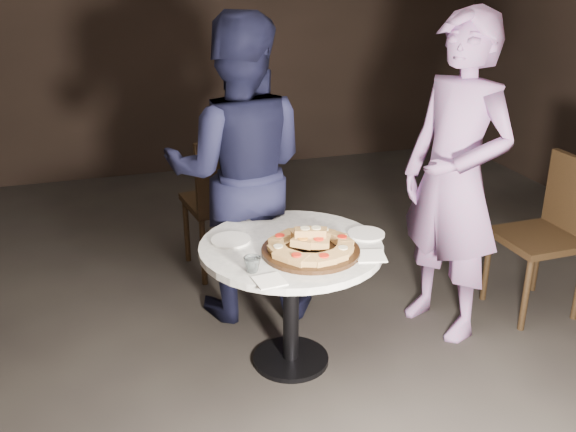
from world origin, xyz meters
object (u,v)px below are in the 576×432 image
Objects in this scene: table at (291,267)px; chair_right at (553,225)px; diner_navy at (239,171)px; focaccia_pile at (311,243)px; chair_far at (225,196)px; diner_teal at (455,180)px; serving_board at (311,251)px; water_glass at (252,264)px.

table is 1.11× the size of chair_right.
diner_navy reaches higher than chair_right.
chair_far is (-0.16, 1.22, -0.18)m from focaccia_pile.
chair_right is 1.84m from diner_navy.
focaccia_pile is (0.06, -0.12, 0.18)m from table.
diner_teal is at bearing 128.75° from chair_far.
table is 0.60× the size of diner_navy.
chair_far is at bearing 97.32° from focaccia_pile.
focaccia_pile is at bearing 90.16° from chair_far.
diner_navy reaches higher than serving_board.
chair_right is (1.72, -1.00, -0.02)m from chair_far.
chair_far reaches higher than focaccia_pile.
chair_right is 0.52× the size of diner_teal.
diner_teal reaches higher than focaccia_pile.
diner_navy is at bearing 102.85° from focaccia_pile.
diner_teal is at bearing 15.09° from water_glass.
focaccia_pile is 1.59m from chair_right.
chair_far is at bearing -75.91° from diner_navy.
focaccia_pile is 0.33m from water_glass.
chair_right is at bearing 70.02° from diner_teal.
diner_navy is (0.14, 0.85, 0.15)m from water_glass.
serving_board is 1.13× the size of focaccia_pile.
diner_teal is at bearing -91.21° from chair_right.
serving_board is at bearing -63.58° from table.
chair_right is (1.88, 0.32, -0.18)m from water_glass.
serving_board is 0.04m from focaccia_pile.
chair_right is 0.77m from diner_teal.
chair_far is 1.99m from chair_right.
focaccia_pile is at bearing 19.16° from water_glass.
diner_navy is (-0.17, 0.74, 0.14)m from focaccia_pile.
chair_far is 1.48m from diner_teal.
water_glass is at bearing -160.84° from focaccia_pile.
diner_navy is at bearing -136.83° from diner_teal.
diner_teal is (1.04, -1.00, 0.33)m from chair_far.
diner_teal is (0.88, 0.21, 0.15)m from focaccia_pile.
focaccia_pile is at bearing -63.38° from table.
water_glass is 1.91m from chair_right.
diner_teal is at bearing 13.65° from serving_board.
focaccia_pile is 0.44× the size of chair_far.
chair_far reaches higher than serving_board.
diner_navy is (-0.11, 0.62, 0.32)m from table.
focaccia_pile reaches higher than serving_board.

